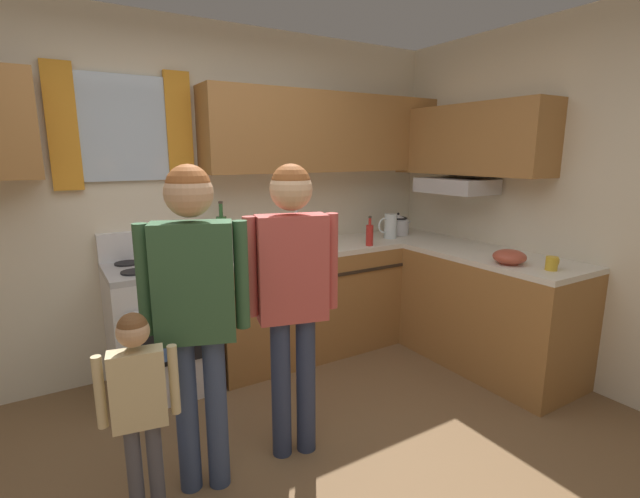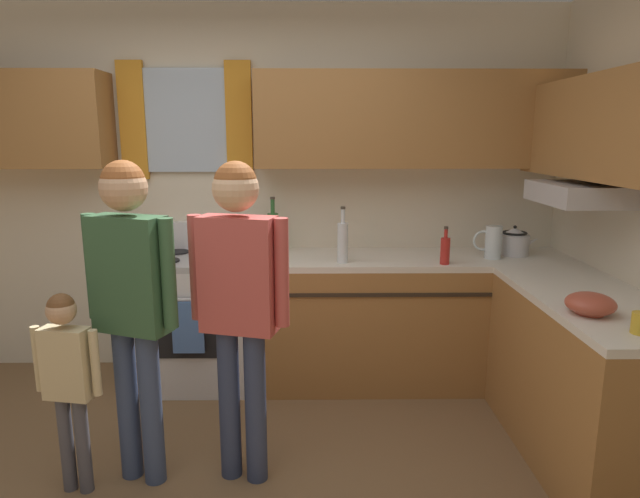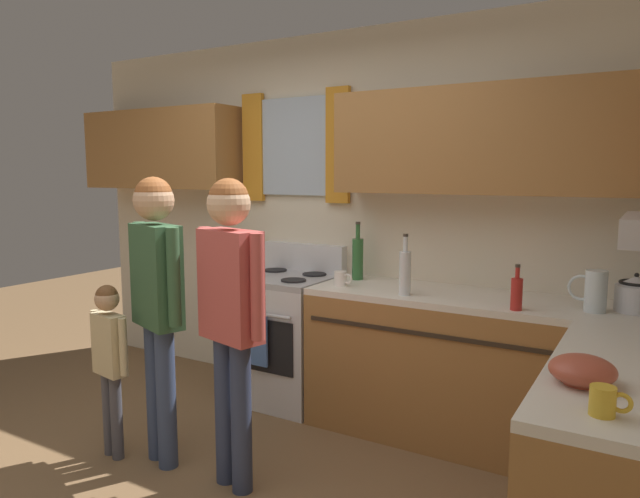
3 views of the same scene
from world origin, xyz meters
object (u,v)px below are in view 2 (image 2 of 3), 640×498
adult_holding_child (131,287)px  adult_in_plaid (239,287)px  water_pitcher (492,242)px  mug_ceramic_white (272,254)px  bottle_sauce_red (445,250)px  mixing_bowl (590,304)px  bottle_tall_clear (343,241)px  bottle_wine_green (273,231)px  small_child (67,370)px  stovetop_kettle (514,241)px  stove_oven (200,317)px

adult_holding_child → adult_in_plaid: bearing=0.4°
water_pitcher → mug_ceramic_white: bearing=-177.5°
bottle_sauce_red → adult_in_plaid: bearing=-143.2°
mug_ceramic_white → mixing_bowl: size_ratio=0.57×
bottle_tall_clear → bottle_wine_green: bearing=146.4°
small_child → stovetop_kettle: bearing=26.5°
adult_in_plaid → water_pitcher: bearing=34.4°
bottle_wine_green → stovetop_kettle: (1.67, -0.09, -0.06)m
adult_in_plaid → mixing_bowl: bearing=-3.8°
mixing_bowl → stovetop_kettle: bearing=85.1°
mug_ceramic_white → adult_in_plaid: bearing=-94.8°
stovetop_kettle → water_pitcher: (-0.19, -0.11, 0.02)m
stove_oven → bottle_sauce_red: size_ratio=4.48×
stovetop_kettle → adult_in_plaid: adult_in_plaid is taller
adult_in_plaid → small_child: adult_in_plaid is taller
bottle_tall_clear → water_pitcher: bottle_tall_clear is taller
small_child → adult_in_plaid: bearing=7.1°
stove_oven → water_pitcher: size_ratio=5.00×
mixing_bowl → adult_in_plaid: 1.64m
bottle_sauce_red → small_child: size_ratio=0.24×
stove_oven → mixing_bowl: 2.46m
mug_ceramic_white → stovetop_kettle: size_ratio=0.46×
bottle_sauce_red → adult_holding_child: (-1.71, -0.90, 0.02)m
mixing_bowl → water_pitcher: bearing=93.8°
small_child → mug_ceramic_white: bearing=51.2°
stove_oven → bottle_tall_clear: (0.99, -0.18, 0.57)m
bottle_wine_green → water_pitcher: (1.48, -0.20, -0.04)m
bottle_wine_green → water_pitcher: size_ratio=1.79×
stovetop_kettle → adult_holding_child: bearing=-152.5°
bottle_wine_green → bottle_sauce_red: 1.19m
stove_oven → mug_ceramic_white: stove_oven is taller
bottle_wine_green → mug_ceramic_white: bearing=-87.1°
bottle_tall_clear → adult_holding_child: size_ratio=0.23×
water_pitcher → mixing_bowl: size_ratio=0.99×
adult_holding_child → adult_in_plaid: size_ratio=1.00×
bottle_sauce_red → mug_ceramic_white: bearing=174.6°
bottle_sauce_red → stovetop_kettle: bottle_sauce_red is taller
stove_oven → water_pitcher: (2.00, -0.07, 0.54)m
stovetop_kettle → adult_holding_child: adult_holding_child is taller
mug_ceramic_white → small_child: 1.45m
adult_holding_child → stovetop_kettle: bearing=27.5°
stove_oven → bottle_sauce_red: (1.64, -0.23, 0.53)m
mixing_bowl → mug_ceramic_white: bearing=144.4°
mug_ceramic_white → small_child: (-0.89, -1.10, -0.32)m
stovetop_kettle → bottle_wine_green: bearing=176.8°
stovetop_kettle → adult_holding_child: 2.54m
stovetop_kettle → water_pitcher: water_pitcher is taller
mixing_bowl → small_child: small_child is taller
bottle_sauce_red → small_child: bearing=-153.5°
bottle_sauce_red → bottle_tall_clear: bearing=175.4°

